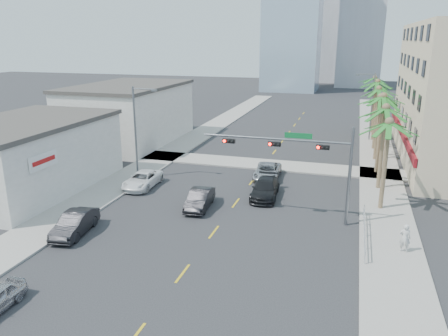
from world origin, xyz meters
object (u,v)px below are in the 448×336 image
Objects in this scene: car_lane_left at (200,199)px; pedestrian at (405,238)px; car_lane_right at (265,189)px; car_lane_center at (267,171)px; traffic_signal_mast at (305,156)px; car_parked_mid at (75,224)px; car_parked_far at (142,180)px.

pedestrian reaches higher than car_lane_left.
car_lane_right is at bearing 35.88° from car_lane_left.
car_lane_left reaches higher than car_lane_center.
car_lane_right is 2.86× the size of pedestrian.
traffic_signal_mast is at bearing -21.94° from pedestrian.
car_lane_center is at bearing 95.34° from car_lane_right.
car_parked_mid reaches higher than car_parked_far.
car_lane_left is at bearing -28.05° from car_parked_far.
traffic_signal_mast is 16.18m from car_parked_far.
car_lane_left is 6.10m from car_lane_right.
pedestrian is (22.11, -7.03, 0.37)m from car_parked_far.
car_parked_far is at bearing 82.81° from car_parked_mid.
car_lane_left is (6.86, -3.36, 0.04)m from car_parked_far.
traffic_signal_mast is at bearing -15.07° from car_parked_far.
car_parked_far is (-0.08, 10.55, -0.06)m from car_parked_mid.
traffic_signal_mast is 17.20m from car_parked_mid.
car_parked_mid reaches higher than car_lane_center.
pedestrian is (6.93, -3.50, -3.97)m from traffic_signal_mast.
car_lane_right is (11.47, 0.64, 0.06)m from car_parked_far.
car_lane_center is 2.77× the size of pedestrian.
traffic_signal_mast is at bearing 17.32° from car_parked_mid.
car_parked_far is at bearing 179.22° from car_lane_right.
car_lane_center is at bearing 115.80° from traffic_signal_mast.
car_lane_right is (-3.72, 4.18, -4.28)m from traffic_signal_mast.
traffic_signal_mast reaches higher than car_lane_right.
car_parked_far is 1.00× the size of car_lane_center.
traffic_signal_mast is 7.05m from car_lane_right.
car_lane_center reaches higher than car_parked_far.
pedestrian is at bearing -39.80° from car_lane_right.
pedestrian is (22.03, 3.52, 0.31)m from car_parked_mid.
car_parked_mid is at bearing -155.07° from traffic_signal_mast.
car_parked_mid is (-15.11, -7.02, -4.28)m from traffic_signal_mast.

